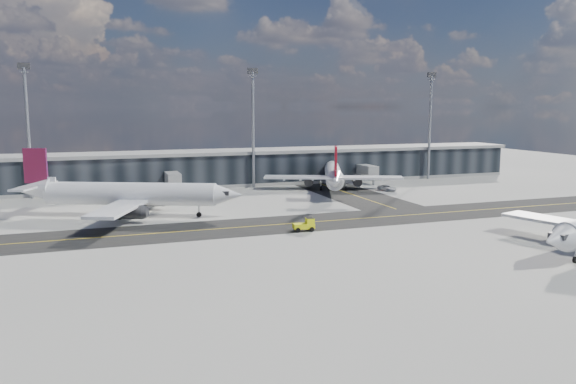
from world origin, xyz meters
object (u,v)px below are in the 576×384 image
baggage_tug (306,225)px  service_van (387,188)px  airliner_af (128,194)px  airliner_redtail (333,174)px

baggage_tug → service_van: baggage_tug is taller
baggage_tug → service_van: bearing=141.5°
service_van → airliner_af: bearing=175.3°
airliner_af → baggage_tug: size_ratio=11.18×
airliner_af → service_van: airliner_af is taller
baggage_tug → airliner_redtail: bearing=156.6°
baggage_tug → service_van: (34.11, 34.58, -0.38)m
airliner_af → baggage_tug: (25.96, -22.32, -3.00)m
airliner_af → baggage_tug: airliner_af is taller
airliner_af → service_van: bearing=125.0°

